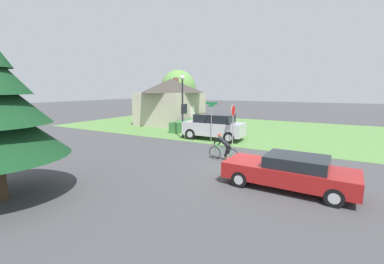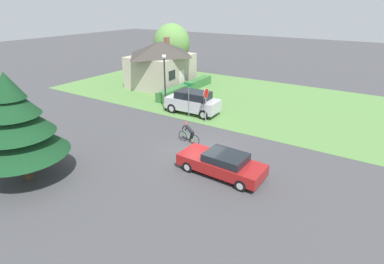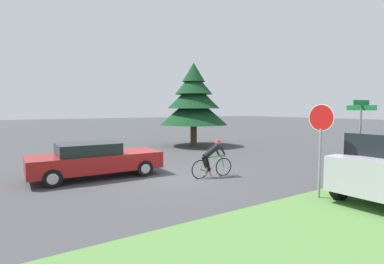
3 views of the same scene
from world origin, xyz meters
TOP-DOWN VIEW (x-y plane):
  - ground_plane at (0.00, 0.00)m, footprint 140.00×140.00m
  - grass_verge_right at (12.13, 4.00)m, footprint 16.00×36.00m
  - cottage_house at (11.71, 12.14)m, footprint 7.24×5.97m
  - hedge_row at (10.96, 8.34)m, footprint 9.02×0.90m
  - sedan_left_lane at (-1.60, -2.35)m, footprint 2.01×4.79m
  - cyclist at (0.81, 1.35)m, footprint 0.44×1.75m
  - parked_suv_right at (5.83, 4.25)m, footprint 2.07×4.52m
  - stop_sign at (4.64, 2.31)m, footprint 0.77×0.07m
  - street_lamp at (5.13, 6.57)m, footprint 0.36×0.36m
  - street_name_sign at (4.87, 4.02)m, footprint 0.90×0.90m
  - deciduous_tree_right at (17.71, 15.04)m, footprint 4.65×4.65m

SIDE VIEW (x-z plane):
  - ground_plane at x=0.00m, z-range 0.00..0.00m
  - grass_verge_right at x=12.13m, z-range 0.00..0.01m
  - hedge_row at x=10.96m, z-range 0.00..0.92m
  - sedan_left_lane at x=-1.60m, z-range 0.02..1.34m
  - cyclist at x=0.81m, z-range -0.03..1.41m
  - parked_suv_right at x=5.83m, z-range 0.03..1.93m
  - stop_sign at x=4.64m, z-range 0.58..3.29m
  - street_name_sign at x=4.87m, z-range 0.54..3.38m
  - cottage_house at x=11.71m, z-range -0.02..5.03m
  - street_lamp at x=5.13m, z-range 0.87..5.73m
  - deciduous_tree_right at x=17.71m, z-range 0.69..6.96m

